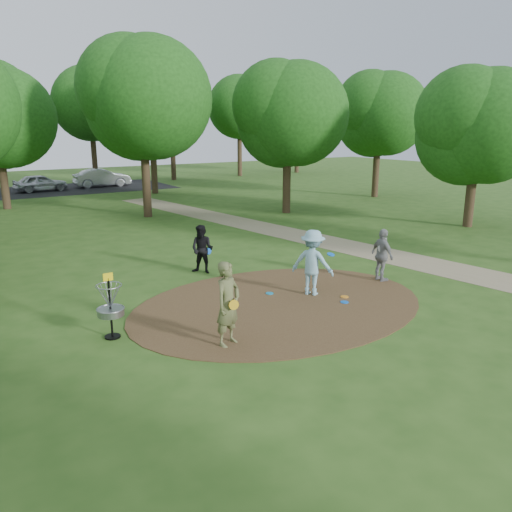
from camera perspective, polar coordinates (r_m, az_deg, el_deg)
ground at (r=13.63m, az=2.75°, el=-5.55°), size 100.00×100.00×0.00m
dirt_clearing at (r=13.63m, az=2.75°, el=-5.51°), size 8.40×8.40×0.02m
footpath at (r=19.26m, az=15.13°, el=-0.01°), size 7.55×39.89×0.01m
parking_lot at (r=41.75m, az=-19.68°, el=7.29°), size 14.00×8.00×0.01m
player_observer_with_disc at (r=10.89m, az=-3.23°, el=-5.50°), size 0.82×0.69×1.90m
player_throwing_with_disc at (r=14.22m, az=6.47°, el=-0.77°), size 1.41×1.41×1.89m
player_walking_with_disc at (r=16.39m, az=-6.16°, el=0.77°), size 0.96×0.99×1.60m
player_waiting_with_disc at (r=15.91m, az=14.23°, el=0.09°), size 0.56×1.02×1.66m
disc_ground_cyan at (r=14.41m, az=1.56°, el=-4.28°), size 0.22×0.22×0.02m
disc_ground_blue at (r=13.92m, az=10.08°, el=-5.21°), size 0.22×0.22×0.02m
disc_ground_red at (r=13.95m, az=-3.07°, el=-4.95°), size 0.22×0.22×0.02m
car_left at (r=40.70m, az=-23.42°, el=7.68°), size 3.88×1.84×1.28m
car_right at (r=42.24m, az=-17.18°, el=8.54°), size 4.45×1.74×1.44m
disc_ground_orange at (r=14.35m, az=10.09°, el=-4.60°), size 0.22×0.22×0.02m
disc_golf_basket at (r=11.73m, az=-16.36°, el=-5.00°), size 0.63×0.63×1.54m
tree_ring at (r=22.48m, az=-8.47°, el=15.85°), size 37.25×45.78×9.43m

